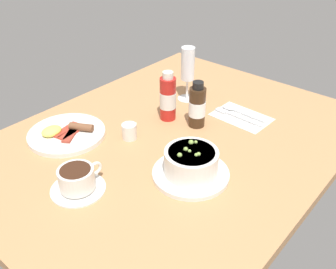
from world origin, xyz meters
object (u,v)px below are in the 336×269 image
(porridge_bowl, at_px, (191,164))
(breakfast_plate, at_px, (66,133))
(cutlery_setting, at_px, (240,116))
(creamer_jug, at_px, (130,131))
(wine_glass, at_px, (188,67))
(sauce_bottle_red, at_px, (168,98))
(coffee_cup, at_px, (77,180))
(sauce_bottle_brown, at_px, (197,106))

(porridge_bowl, relative_size, breakfast_plate, 0.87)
(cutlery_setting, bearing_deg, creamer_jug, 150.54)
(wine_glass, height_order, sauce_bottle_red, wine_glass)
(sauce_bottle_red, bearing_deg, cutlery_setting, -47.25)
(cutlery_setting, height_order, coffee_cup, coffee_cup)
(cutlery_setting, xyz_separation_m, sauce_bottle_red, (-0.16, 0.17, 0.07))
(cutlery_setting, relative_size, wine_glass, 0.98)
(porridge_bowl, relative_size, creamer_jug, 3.75)
(breakfast_plate, bearing_deg, porridge_bowl, -77.07)
(sauce_bottle_red, distance_m, sauce_bottle_brown, 0.10)
(creamer_jug, height_order, sauce_bottle_brown, sauce_bottle_brown)
(coffee_cup, bearing_deg, porridge_bowl, -38.60)
(cutlery_setting, bearing_deg, sauce_bottle_brown, 150.24)
(coffee_cup, relative_size, creamer_jug, 2.65)
(coffee_cup, relative_size, sauce_bottle_red, 0.87)
(coffee_cup, xyz_separation_m, wine_glass, (0.54, 0.09, 0.09))
(cutlery_setting, bearing_deg, sauce_bottle_red, 132.75)
(porridge_bowl, bearing_deg, wine_glass, 39.31)
(cutlery_setting, height_order, wine_glass, wine_glass)
(cutlery_setting, xyz_separation_m, wine_glass, (-0.01, 0.21, 0.11))
(creamer_jug, bearing_deg, porridge_bowl, -95.74)
(cutlery_setting, bearing_deg, wine_glass, 93.43)
(porridge_bowl, distance_m, creamer_jug, 0.24)
(sauce_bottle_red, bearing_deg, coffee_cup, -171.68)
(coffee_cup, relative_size, sauce_bottle_brown, 0.95)
(sauce_bottle_red, bearing_deg, creamer_jug, 176.74)
(coffee_cup, bearing_deg, sauce_bottle_brown, -4.74)
(creamer_jug, bearing_deg, wine_glass, 5.21)
(wine_glass, xyz_separation_m, sauce_bottle_brown, (-0.12, -0.13, -0.05))
(wine_glass, bearing_deg, coffee_cup, -170.07)
(coffee_cup, height_order, creamer_jug, coffee_cup)
(coffee_cup, distance_m, sauce_bottle_brown, 0.43)
(breakfast_plate, bearing_deg, sauce_bottle_brown, -40.19)
(sauce_bottle_red, bearing_deg, breakfast_plate, 150.03)
(porridge_bowl, distance_m, wine_glass, 0.43)
(wine_glass, xyz_separation_m, sauce_bottle_red, (-0.14, -0.04, -0.05))
(wine_glass, distance_m, sauce_bottle_brown, 0.18)
(porridge_bowl, xyz_separation_m, cutlery_setting, (0.34, 0.06, -0.03))
(cutlery_setting, height_order, sauce_bottle_brown, sauce_bottle_brown)
(porridge_bowl, distance_m, cutlery_setting, 0.35)
(sauce_bottle_red, distance_m, breakfast_plate, 0.32)
(breakfast_plate, bearing_deg, sauce_bottle_red, -29.97)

